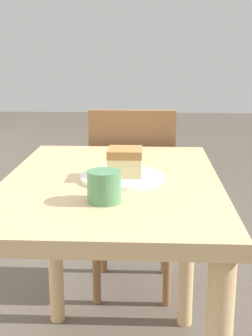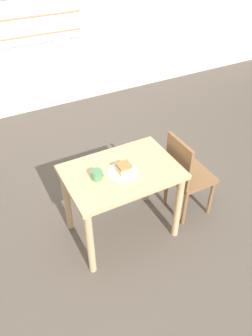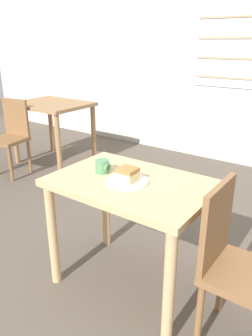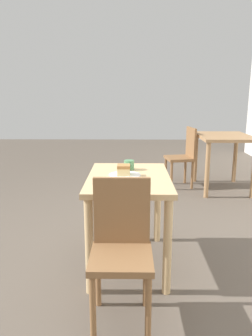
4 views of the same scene
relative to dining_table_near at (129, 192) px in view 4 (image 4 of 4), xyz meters
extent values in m
plane|color=brown|center=(-0.02, -0.36, -0.61)|extent=(14.00, 14.00, 0.00)
cube|color=tan|center=(0.00, 0.00, 0.11)|extent=(0.93, 0.63, 0.04)
cylinder|color=tan|center=(-0.41, -0.26, -0.26)|extent=(0.06, 0.06, 0.70)
cylinder|color=tan|center=(0.41, -0.26, -0.26)|extent=(0.06, 0.06, 0.70)
cylinder|color=tan|center=(-0.41, 0.26, -0.26)|extent=(0.06, 0.06, 0.70)
cylinder|color=tan|center=(0.41, 0.26, -0.26)|extent=(0.06, 0.06, 0.70)
cube|color=#9E754C|center=(-2.11, 1.32, 0.15)|extent=(0.89, 0.71, 0.04)
cylinder|color=#9E754C|center=(-2.50, 1.02, -0.24)|extent=(0.06, 0.06, 0.74)
cylinder|color=#9E754C|center=(-1.71, 1.02, -0.24)|extent=(0.06, 0.06, 0.74)
cylinder|color=#9E754C|center=(-2.50, 1.62, -0.24)|extent=(0.06, 0.06, 0.74)
cube|color=brown|center=(0.71, -0.04, -0.18)|extent=(0.37, 0.37, 0.04)
cylinder|color=brown|center=(0.86, -0.19, -0.40)|extent=(0.04, 0.04, 0.40)
cylinder|color=brown|center=(0.86, 0.11, -0.40)|extent=(0.04, 0.04, 0.40)
cylinder|color=brown|center=(0.55, -0.19, -0.40)|extent=(0.04, 0.04, 0.40)
cylinder|color=brown|center=(0.55, 0.11, -0.40)|extent=(0.04, 0.04, 0.40)
cube|color=brown|center=(0.54, -0.04, 0.05)|extent=(0.03, 0.35, 0.43)
cube|color=brown|center=(-2.23, 0.72, -0.18)|extent=(0.42, 0.42, 0.04)
cylinder|color=brown|center=(-2.35, 0.54, -0.40)|extent=(0.04, 0.04, 0.40)
cylinder|color=brown|center=(-2.05, 0.60, -0.40)|extent=(0.04, 0.04, 0.40)
cylinder|color=brown|center=(-2.41, 0.85, -0.40)|extent=(0.04, 0.04, 0.40)
cylinder|color=brown|center=(-2.10, 0.90, -0.40)|extent=(0.04, 0.04, 0.40)
cube|color=brown|center=(-2.26, 0.89, 0.05)|extent=(0.35, 0.09, 0.43)
cylinder|color=white|center=(-0.01, -0.03, 0.14)|extent=(0.25, 0.25, 0.01)
cube|color=#E5CC89|center=(0.00, -0.04, 0.17)|extent=(0.10, 0.10, 0.05)
cube|color=#A3703D|center=(0.00, -0.04, 0.21)|extent=(0.10, 0.10, 0.02)
cylinder|color=#4C8456|center=(-0.22, 0.00, 0.17)|extent=(0.08, 0.08, 0.08)
torus|color=#4C8456|center=(-0.17, 0.00, 0.17)|extent=(0.02, 0.06, 0.06)
camera|label=1|loc=(-1.32, -0.11, 0.50)|focal=50.00mm
camera|label=2|loc=(-0.91, -1.81, 1.81)|focal=35.00mm
camera|label=3|loc=(0.99, -1.43, 0.89)|focal=35.00mm
camera|label=4|loc=(2.45, 0.01, 0.77)|focal=35.00mm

